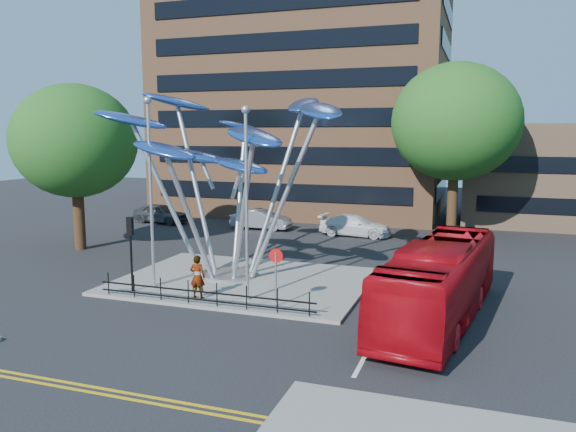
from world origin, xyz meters
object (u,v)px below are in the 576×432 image
at_px(street_lamp_left, 150,176).
at_px(street_lamp_right, 246,186).
at_px(no_entry_sign_island, 276,267).
at_px(parked_car_left, 161,213).
at_px(tree_right, 456,122).
at_px(red_bus, 439,282).
at_px(parked_car_right, 355,225).
at_px(parked_car_mid, 261,219).
at_px(traffic_light_island, 130,238).
at_px(leaf_sculpture, 228,142).
at_px(pedestrian, 198,277).
at_px(tree_left, 75,141).

distance_m(street_lamp_left, street_lamp_right, 5.03).
xyz_separation_m(no_entry_sign_island, parked_car_left, (-16.78, 18.26, -1.02)).
bearing_deg(street_lamp_left, tree_right, 55.95).
relative_size(red_bus, parked_car_right, 2.19).
distance_m(street_lamp_left, parked_car_mid, 17.81).
bearing_deg(parked_car_mid, red_bus, -140.11).
bearing_deg(traffic_light_island, parked_car_right, 70.00).
distance_m(leaf_sculpture, traffic_light_island, 6.65).
height_order(red_bus, parked_car_left, red_bus).
xyz_separation_m(parked_car_left, parked_car_mid, (8.83, -0.13, -0.03)).
bearing_deg(street_lamp_right, tree_right, 68.46).
bearing_deg(red_bus, street_lamp_right, -169.36).
xyz_separation_m(traffic_light_island, pedestrian, (3.35, 0.00, -1.51)).
xyz_separation_m(tree_left, no_entry_sign_island, (16.00, -7.48, -4.98)).
height_order(leaf_sculpture, street_lamp_right, leaf_sculpture).
relative_size(parked_car_left, parked_car_right, 0.91).
relative_size(leaf_sculpture, street_lamp_right, 1.53).
bearing_deg(pedestrian, tree_right, -119.56).
bearing_deg(street_lamp_right, tree_left, 154.23).
bearing_deg(tree_right, pedestrian, -116.32).
height_order(tree_right, leaf_sculpture, tree_right).
relative_size(street_lamp_left, no_entry_sign_island, 3.59).
height_order(tree_left, street_lamp_left, tree_left).
distance_m(street_lamp_left, red_bus, 13.54).
height_order(no_entry_sign_island, parked_car_left, no_entry_sign_island).
relative_size(leaf_sculpture, traffic_light_island, 3.71).
relative_size(tree_left, pedestrian, 5.39).
bearing_deg(parked_car_mid, tree_left, 142.91).
height_order(traffic_light_island, parked_car_right, traffic_light_island).
distance_m(traffic_light_island, parked_car_mid, 18.26).
relative_size(no_entry_sign_island, pedestrian, 1.28).
distance_m(traffic_light_island, parked_car_left, 20.80).
height_order(tree_right, red_bus, tree_right).
xyz_separation_m(street_lamp_right, parked_car_right, (0.97, 17.28, -4.35)).
relative_size(street_lamp_right, traffic_light_island, 2.42).
distance_m(traffic_light_island, red_bus, 13.57).
distance_m(traffic_light_island, no_entry_sign_island, 7.05).
bearing_deg(parked_car_right, street_lamp_right, -179.29).
bearing_deg(parked_car_mid, tree_right, -84.43).
relative_size(leaf_sculpture, no_entry_sign_island, 5.19).
xyz_separation_m(leaf_sculpture, traffic_light_island, (-2.93, -4.18, -4.26)).
distance_m(tree_right, no_entry_sign_island, 21.31).
height_order(tree_right, parked_car_mid, tree_right).
bearing_deg(tree_right, street_lamp_left, -124.05).
distance_m(red_bus, parked_car_mid, 22.55).
distance_m(no_entry_sign_island, pedestrian, 3.72).
distance_m(pedestrian, parked_car_right, 18.06).
bearing_deg(parked_car_right, leaf_sculpture, 169.34).
bearing_deg(parked_car_mid, traffic_light_island, -177.00).
xyz_separation_m(tree_left, red_bus, (22.50, -6.65, -5.23)).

